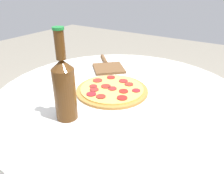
{
  "coord_description": "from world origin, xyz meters",
  "views": [
    {
      "loc": [
        0.69,
        0.41,
        1.15
      ],
      "look_at": [
        0.01,
        -0.04,
        0.74
      ],
      "focal_mm": 35.0,
      "sensor_mm": 36.0,
      "label": 1
    }
  ],
  "objects": [
    {
      "name": "pizza",
      "position": [
        0.01,
        -0.04,
        0.73
      ],
      "size": [
        0.3,
        0.3,
        0.02
      ],
      "color": "#B77F3D",
      "rests_on": "table"
    },
    {
      "name": "pizza_paddle",
      "position": [
        -0.21,
        -0.21,
        0.73
      ],
      "size": [
        0.26,
        0.26,
        0.02
      ],
      "rotation": [
        0.0,
        0.0,
        -2.36
      ],
      "color": "brown",
      "rests_on": "table"
    },
    {
      "name": "beer_bottle",
      "position": [
        0.25,
        -0.06,
        0.84
      ],
      "size": [
        0.07,
        0.07,
        0.3
      ],
      "color": "#563314",
      "rests_on": "table"
    },
    {
      "name": "table",
      "position": [
        0.0,
        0.0,
        0.56
      ],
      "size": [
        1.04,
        1.04,
        0.72
      ],
      "color": "silver",
      "rests_on": "ground_plane"
    }
  ]
}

